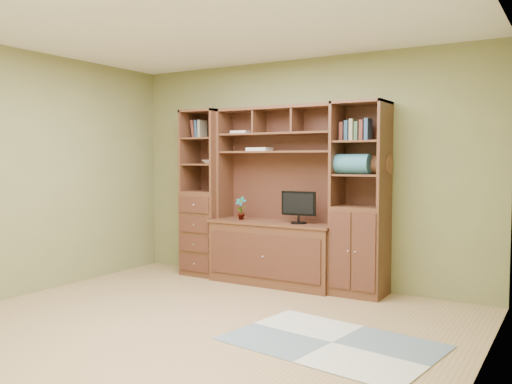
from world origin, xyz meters
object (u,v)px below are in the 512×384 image
Objects in this scene: right_tower at (360,199)px; monitor at (299,201)px; left_tower at (205,193)px; center_hutch at (274,196)px.

right_tower is 0.70m from monitor.
monitor is at bearing -173.80° from right_tower.
left_tower is 4.14× the size of monitor.
left_tower is (-1.00, 0.04, 0.00)m from center_hutch.
monitor is (1.33, -0.07, -0.05)m from left_tower.
left_tower is 2.02m from right_tower.
monitor is at bearing -3.22° from left_tower.
left_tower is 1.00× the size of right_tower.
right_tower is (1.02, 0.04, 0.00)m from center_hutch.
left_tower is at bearing 180.00° from right_tower.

